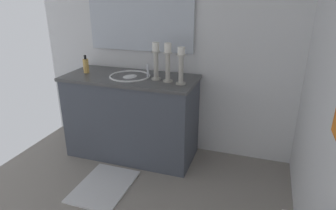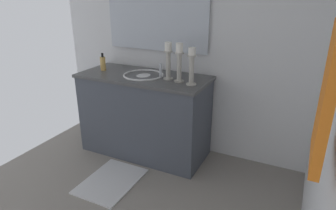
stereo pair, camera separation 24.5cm
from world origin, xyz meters
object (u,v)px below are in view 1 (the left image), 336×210
(vanity_cabinet, at_px, (132,116))
(sink_basin, at_px, (130,80))
(candle_holder_tall, at_px, (181,65))
(candle_holder_mid, at_px, (156,60))
(mirror, at_px, (139,13))
(bath_mat, at_px, (104,186))
(soap_bottle, at_px, (86,66))
(candle_holder_short, at_px, (168,61))

(vanity_cabinet, height_order, sink_basin, sink_basin)
(sink_basin, height_order, candle_holder_tall, candle_holder_tall)
(candle_holder_tall, bearing_deg, sink_basin, -98.40)
(sink_basin, bearing_deg, candle_holder_mid, 87.55)
(mirror, height_order, bath_mat, mirror)
(mirror, xyz_separation_m, candle_holder_tall, (0.36, 0.54, -0.40))
(candle_holder_mid, relative_size, soap_bottle, 1.92)
(vanity_cabinet, relative_size, candle_holder_short, 3.73)
(candle_holder_tall, distance_m, bath_mat, 1.27)
(mirror, relative_size, candle_holder_tall, 3.37)
(sink_basin, relative_size, candle_holder_tall, 1.22)
(vanity_cabinet, xyz_separation_m, candle_holder_mid, (0.01, 0.28, 0.61))
(bath_mat, bearing_deg, sink_basin, 179.91)
(sink_basin, bearing_deg, candle_holder_tall, 81.60)
(candle_holder_mid, height_order, soap_bottle, candle_holder_mid)
(mirror, relative_size, bath_mat, 1.85)
(candle_holder_tall, relative_size, candle_holder_mid, 0.95)
(soap_bottle, bearing_deg, candle_holder_short, 88.31)
(vanity_cabinet, xyz_separation_m, candle_holder_short, (0.04, 0.40, 0.61))
(vanity_cabinet, bearing_deg, candle_holder_tall, 81.62)
(sink_basin, relative_size, soap_bottle, 2.23)
(sink_basin, height_order, bath_mat, sink_basin)
(candle_holder_mid, bearing_deg, candle_holder_tall, 75.45)
(soap_bottle, bearing_deg, candle_holder_mid, 90.19)
(vanity_cabinet, relative_size, bath_mat, 2.19)
(sink_basin, xyz_separation_m, candle_holder_mid, (0.01, 0.28, 0.22))
(candle_holder_mid, bearing_deg, bath_mat, -24.32)
(candle_holder_tall, xyz_separation_m, soap_bottle, (-0.06, -1.01, -0.10))
(soap_bottle, relative_size, bath_mat, 0.30)
(soap_bottle, height_order, bath_mat, soap_bottle)
(mirror, xyz_separation_m, soap_bottle, (0.29, -0.47, -0.50))
(candle_holder_tall, bearing_deg, bath_mat, -44.48)
(sink_basin, xyz_separation_m, soap_bottle, (0.01, -0.48, 0.11))
(vanity_cabinet, height_order, soap_bottle, soap_bottle)
(candle_holder_short, relative_size, bath_mat, 0.59)
(sink_basin, relative_size, candle_holder_short, 1.14)
(mirror, distance_m, candle_holder_short, 0.64)
(sink_basin, relative_size, mirror, 0.36)
(sink_basin, height_order, candle_holder_short, candle_holder_short)
(mirror, bearing_deg, candle_holder_tall, 56.19)
(candle_holder_short, distance_m, soap_bottle, 0.88)
(candle_holder_tall, bearing_deg, candle_holder_short, -106.10)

